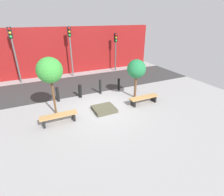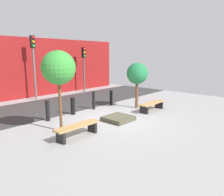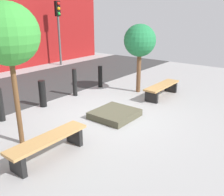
{
  "view_description": "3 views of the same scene",
  "coord_description": "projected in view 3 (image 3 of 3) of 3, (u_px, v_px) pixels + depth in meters",
  "views": [
    {
      "loc": [
        -3.29,
        -8.22,
        4.78
      ],
      "look_at": [
        0.58,
        -0.05,
        0.57
      ],
      "focal_mm": 28.0,
      "sensor_mm": 36.0,
      "label": 1
    },
    {
      "loc": [
        -7.22,
        -6.32,
        2.92
      ],
      "look_at": [
        0.22,
        0.31,
        0.92
      ],
      "focal_mm": 35.0,
      "sensor_mm": 36.0,
      "label": 2
    },
    {
      "loc": [
        -5.27,
        -4.25,
        2.84
      ],
      "look_at": [
        -0.18,
        -0.3,
        0.64
      ],
      "focal_mm": 40.0,
      "sensor_mm": 36.0,
      "label": 3
    }
  ],
  "objects": [
    {
      "name": "bollard_right",
      "position": [
        100.0,
        77.0,
        9.96
      ],
      "size": [
        0.17,
        0.17,
        0.86
      ],
      "primitive_type": "cylinder",
      "color": "black",
      "rests_on": "ground"
    },
    {
      "name": "tree_behind_left_bench",
      "position": [
        8.0,
        35.0,
        4.97
      ],
      "size": [
        1.27,
        1.27,
        3.07
      ],
      "color": "brown",
      "rests_on": "ground"
    },
    {
      "name": "ground_plane",
      "position": [
        108.0,
        115.0,
        7.32
      ],
      "size": [
        18.0,
        18.0,
        0.0
      ],
      "primitive_type": "plane",
      "color": "#959595"
    },
    {
      "name": "bollard_left",
      "position": [
        42.0,
        94.0,
        7.86
      ],
      "size": [
        0.22,
        0.22,
        0.85
      ],
      "primitive_type": "cylinder",
      "color": "black",
      "rests_on": "ground"
    },
    {
      "name": "road_strip",
      "position": [
        21.0,
        88.0,
        9.89
      ],
      "size": [
        18.0,
        4.22,
        0.01
      ],
      "primitive_type": "cube",
      "color": "#343434",
      "rests_on": "ground"
    },
    {
      "name": "bench_right",
      "position": [
        162.0,
        88.0,
        8.82
      ],
      "size": [
        1.84,
        0.46,
        0.45
      ],
      "rotation": [
        0.0,
        0.0,
        -0.0
      ],
      "color": "black",
      "rests_on": "ground"
    },
    {
      "name": "bollard_center",
      "position": [
        75.0,
        82.0,
        8.89
      ],
      "size": [
        0.16,
        0.16,
        0.98
      ],
      "primitive_type": "cylinder",
      "color": "black",
      "rests_on": "ground"
    },
    {
      "name": "bollard_far_left",
      "position": [
        0.0,
        105.0,
        6.79
      ],
      "size": [
        0.18,
        0.18,
        0.94
      ],
      "primitive_type": "cylinder",
      "color": "black",
      "rests_on": "ground"
    },
    {
      "name": "bench_left",
      "position": [
        48.0,
        143.0,
        5.08
      ],
      "size": [
        1.8,
        0.43,
        0.46
      ],
      "rotation": [
        0.0,
        0.0,
        0.0
      ],
      "color": "black",
      "rests_on": "ground"
    },
    {
      "name": "traffic_light_mid_east",
      "position": [
        58.0,
        22.0,
        13.65
      ],
      "size": [
        0.28,
        0.27,
        3.45
      ],
      "color": "#505050",
      "rests_on": "ground"
    },
    {
      "name": "tree_behind_right_bench",
      "position": [
        140.0,
        41.0,
        8.89
      ],
      "size": [
        1.15,
        1.15,
        2.49
      ],
      "color": "brown",
      "rests_on": "ground"
    },
    {
      "name": "planter_bed",
      "position": [
        115.0,
        114.0,
        7.14
      ],
      "size": [
        1.2,
        1.12,
        0.19
      ],
      "primitive_type": "cube",
      "color": "#4C4A38",
      "rests_on": "ground"
    }
  ]
}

